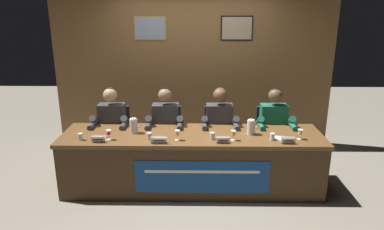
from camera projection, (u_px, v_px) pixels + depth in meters
name	position (u px, v px, depth m)	size (l,w,h in m)	color
ground_plane	(192.00, 186.00, 4.72)	(12.00, 12.00, 0.00)	gray
wall_back_panelled	(193.00, 68.00, 5.80)	(4.49, 0.14, 2.60)	brown
conference_table	(192.00, 154.00, 4.46)	(3.29, 0.84, 0.73)	brown
chair_far_left	(116.00, 138.00, 5.18)	(0.44, 0.45, 0.90)	black
panelist_far_left	(111.00, 125.00, 4.91)	(0.51, 0.48, 1.22)	black
nameplate_far_left	(98.00, 139.00, 4.22)	(0.17, 0.06, 0.08)	white
juice_glass_far_left	(109.00, 133.00, 4.28)	(0.06, 0.06, 0.12)	white
water_cup_far_left	(81.00, 137.00, 4.28)	(0.06, 0.06, 0.08)	silver
chair_center_left	(167.00, 139.00, 5.17)	(0.44, 0.45, 0.90)	black
panelist_center_left	(165.00, 125.00, 4.90)	(0.51, 0.48, 1.22)	black
nameplate_center_left	(159.00, 140.00, 4.18)	(0.19, 0.06, 0.08)	white
juice_glass_center_left	(177.00, 133.00, 4.27)	(0.06, 0.06, 0.12)	white
water_cup_center_left	(149.00, 136.00, 4.30)	(0.06, 0.06, 0.08)	silver
chair_center_right	(218.00, 139.00, 5.16)	(0.44, 0.45, 0.90)	black
panelist_center_right	(220.00, 125.00, 4.89)	(0.51, 0.48, 1.22)	black
nameplate_center_right	(223.00, 140.00, 4.19)	(0.16, 0.06, 0.08)	white
juice_glass_center_right	(233.00, 134.00, 4.26)	(0.06, 0.06, 0.12)	white
water_cup_center_right	(212.00, 136.00, 4.31)	(0.06, 0.06, 0.08)	silver
chair_far_right	(270.00, 139.00, 5.15)	(0.44, 0.45, 0.90)	black
panelist_far_right	(274.00, 126.00, 4.88)	(0.51, 0.48, 1.22)	black
nameplate_far_right	(288.00, 140.00, 4.18)	(0.17, 0.06, 0.08)	white
juice_glass_far_right	(300.00, 132.00, 4.30)	(0.06, 0.06, 0.12)	white
water_cup_far_right	(272.00, 137.00, 4.29)	(0.06, 0.06, 0.08)	silver
water_pitcher_left_side	(134.00, 126.00, 4.51)	(0.15, 0.10, 0.21)	silver
water_pitcher_right_side	(251.00, 127.00, 4.46)	(0.15, 0.10, 0.21)	silver
document_stack_far_right	(283.00, 139.00, 4.32)	(0.23, 0.18, 0.01)	white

